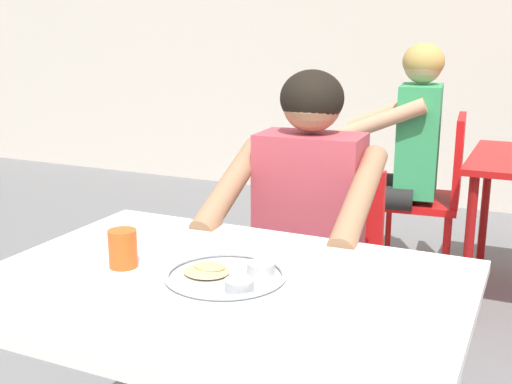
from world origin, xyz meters
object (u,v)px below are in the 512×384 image
thali_tray (227,275)px  drinking_cup (123,247)px  table_foreground (219,314)px  patron_background (401,144)px  chair_red_left (435,188)px  chair_foreground (319,265)px  diner_foreground (301,223)px

thali_tray → drinking_cup: bearing=-173.4°
table_foreground → patron_background: bearing=90.8°
chair_red_left → thali_tray: bearing=-93.8°
chair_foreground → patron_background: size_ratio=0.66×
diner_foreground → patron_background: 1.41m
drinking_cup → thali_tray: bearing=6.6°
chair_foreground → diner_foreground: size_ratio=0.70×
chair_red_left → patron_background: patron_background is taller
table_foreground → diner_foreground: size_ratio=0.93×
drinking_cup → chair_foreground: size_ratio=0.11×
thali_tray → drinking_cup: 0.27m
table_foreground → chair_foreground: chair_foreground is taller
chair_foreground → chair_red_left: chair_red_left is taller
chair_foreground → chair_red_left: (0.20, 1.24, 0.03)m
drinking_cup → diner_foreground: (0.21, 0.64, -0.09)m
chair_red_left → chair_foreground: bearing=-99.1°
table_foreground → drinking_cup: drinking_cup is taller
chair_foreground → patron_background: 1.21m
chair_foreground → patron_background: patron_background is taller
drinking_cup → chair_foreground: bearing=76.5°
thali_tray → chair_foreground: 0.87m
table_foreground → chair_red_left: (0.15, 2.08, -0.15)m
chair_foreground → patron_background: (0.02, 1.19, 0.25)m
thali_tray → chair_foreground: (-0.06, 0.83, -0.27)m
chair_foreground → table_foreground: bearing=-86.9°
chair_red_left → patron_background: size_ratio=0.72×
chair_foreground → drinking_cup: bearing=-103.5°
diner_foreground → chair_red_left: diner_foreground is taller
table_foreground → diner_foreground: 0.63m
patron_background → table_foreground: bearing=-89.2°
patron_background → thali_tray: bearing=-88.8°
drinking_cup → table_foreground: bearing=3.2°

